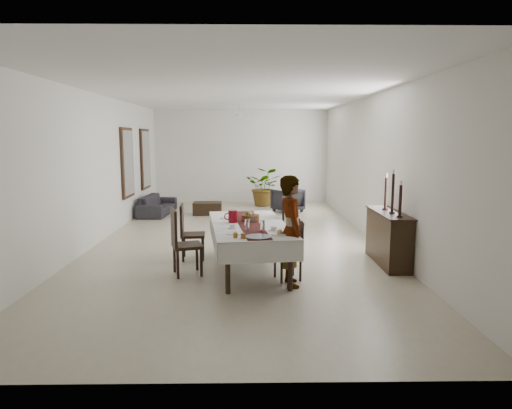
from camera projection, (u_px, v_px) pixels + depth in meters
The scene contains 87 objects.
floor at pixel (237, 240), 10.19m from camera, with size 6.00×12.00×0.00m, color #C0B698.
ceiling at pixel (236, 93), 9.72m from camera, with size 6.00×12.00×0.02m, color white.
wall_back at pixel (241, 157), 15.89m from camera, with size 6.00×0.02×3.20m, color white.
wall_front at pixel (219, 214), 4.02m from camera, with size 6.00×0.02×3.20m, color white.
wall_left at pixel (99, 168), 9.91m from camera, with size 0.02×12.00×3.20m, color white.
wall_right at pixel (373, 168), 10.00m from camera, with size 0.02×12.00×3.20m, color white.
dining_table_top at pixel (249, 226), 7.82m from camera, with size 1.06×2.54×0.05m, color black.
table_leg_fl at pixel (228, 269), 6.63m from camera, with size 0.07×0.07×0.74m, color black.
table_leg_fr at pixel (290, 267), 6.76m from camera, with size 0.07×0.07×0.74m, color black.
table_leg_bl at pixel (218, 234), 8.99m from camera, with size 0.07×0.07×0.74m, color black.
table_leg_br at pixel (265, 233), 9.12m from camera, with size 0.07×0.07×0.74m, color black.
tablecloth_top at pixel (249, 224), 7.81m from camera, with size 1.25×2.73×0.01m, color silver.
tablecloth_drape_left at pixel (213, 234), 7.75m from camera, with size 0.01×2.73×0.32m, color silver.
tablecloth_drape_right at pixel (284, 232), 7.92m from camera, with size 0.01×2.73×0.32m, color white.
tablecloth_drape_near at pixel (261, 252), 6.50m from camera, with size 1.25×0.01×0.32m, color silver.
tablecloth_drape_far at pixel (241, 219), 9.17m from camera, with size 1.25×0.01×0.32m, color white.
table_runner at pixel (249, 223), 7.81m from camera, with size 0.37×2.65×0.00m, color #541A18.
red_pitcher at pixel (233, 216), 7.91m from camera, with size 0.16×0.16×0.21m, color maroon.
pitcher_handle at pixel (228, 216), 7.90m from camera, with size 0.13×0.13×0.02m, color maroon.
wine_glass_near at pixel (263, 226), 7.14m from camera, with size 0.07×0.07×0.18m, color white.
wine_glass_mid at pixel (247, 225), 7.21m from camera, with size 0.07×0.07×0.18m, color white.
wine_glass_far at pixel (252, 218), 7.86m from camera, with size 0.07×0.07×0.18m, color silver.
teacup_right at pixel (274, 229), 7.23m from camera, with size 0.10×0.10×0.06m, color white.
saucer_right at pixel (274, 230), 7.23m from camera, with size 0.16×0.16×0.01m, color silver.
teacup_left at pixel (233, 226), 7.40m from camera, with size 0.10×0.10×0.06m, color white.
saucer_left at pixel (233, 228), 7.40m from camera, with size 0.16×0.16×0.01m, color white.
plate_near_right at pixel (280, 234), 6.92m from camera, with size 0.25×0.25×0.02m, color silver.
bread_near_right at pixel (280, 232), 6.92m from camera, with size 0.10×0.10×0.10m, color tan.
plate_near_left at pixel (235, 233), 6.99m from camera, with size 0.25×0.25×0.02m, color white.
plate_far_left at pixel (227, 218), 8.33m from camera, with size 0.25×0.25×0.02m, color white.
serving_tray at pixel (258, 237), 6.72m from camera, with size 0.38×0.38×0.02m, color #434348.
jam_jar_a at pixel (243, 236), 6.65m from camera, with size 0.07×0.07×0.08m, color #8C5514.
jam_jar_b at pixel (235, 235), 6.70m from camera, with size 0.07×0.07×0.08m, color #8F6314.
fruit_basket at pixel (250, 218), 8.07m from camera, with size 0.32×0.32×0.11m, color brown.
fruit_red at pixel (252, 213), 8.08m from camera, with size 0.10×0.10×0.10m, color #9C250F.
fruit_green at pixel (248, 213), 8.08m from camera, with size 0.08×0.08×0.08m, color #4F8026.
fruit_yellow at pixel (251, 214), 8.01m from camera, with size 0.09×0.09×0.09m, color gold.
chair_right_near_seat at pixel (288, 255), 7.30m from camera, with size 0.39×0.39×0.04m, color black.
chair_right_near_leg_fl at pixel (300, 270), 7.23m from camera, with size 0.04×0.04×0.38m, color black.
chair_right_near_leg_fr at pixel (293, 264), 7.53m from camera, with size 0.04×0.04×0.38m, color black.
chair_right_near_leg_bl at pixel (282, 271), 7.14m from camera, with size 0.04×0.04×0.38m, color black.
chair_right_near_leg_br at pixel (275, 266), 7.44m from camera, with size 0.04×0.04×0.38m, color black.
chair_right_near_back at pixel (298, 238), 7.31m from camera, with size 0.39×0.04×0.49m, color black.
chair_right_far_seat at pixel (271, 232), 8.54m from camera, with size 0.49×0.49×0.06m, color black.
chair_right_far_leg_fl at pixel (282, 249), 8.37m from camera, with size 0.05×0.05×0.48m, color black.
chair_right_far_leg_fr at pixel (282, 244), 8.76m from camera, with size 0.05×0.05×0.48m, color black.
chair_right_far_leg_bl at pixel (260, 249), 8.40m from camera, with size 0.05×0.05×0.48m, color black.
chair_right_far_leg_br at pixel (261, 244), 8.79m from camera, with size 0.05×0.05×0.48m, color black.
chair_right_far_back at pixel (283, 215), 8.48m from camera, with size 0.49×0.04×0.62m, color black.
chair_left_near_seat at pixel (187, 246), 7.56m from camera, with size 0.47×0.47×0.05m, color black.
chair_left_near_leg_fl at pixel (175, 259), 7.72m from camera, with size 0.05×0.05×0.46m, color black.
chair_left_near_leg_fr at pixel (178, 265), 7.35m from camera, with size 0.05×0.05×0.46m, color black.
chair_left_near_leg_bl at pixel (197, 257), 7.83m from camera, with size 0.05×0.05×0.46m, color black.
chair_left_near_leg_br at pixel (201, 263), 7.47m from camera, with size 0.05×0.05×0.46m, color black.
chair_left_near_back at pixel (174, 228), 7.44m from camera, with size 0.47×0.04×0.60m, color black.
chair_left_far_seat at pixel (193, 235), 8.53m from camera, with size 0.44×0.44×0.05m, color black.
chair_left_far_leg_fl at pixel (184, 246), 8.73m from camera, with size 0.04×0.04×0.43m, color black.
chair_left_far_leg_fr at pixel (183, 250), 8.37m from camera, with size 0.04×0.04×0.43m, color black.
chair_left_far_leg_bl at pixel (203, 245), 8.76m from camera, with size 0.04×0.04×0.43m, color black.
chair_left_far_leg_br at pixel (203, 250), 8.40m from camera, with size 0.04×0.04×0.43m, color black.
chair_left_far_back at pixel (182, 219), 8.47m from camera, with size 0.44×0.04×0.56m, color black.
woman at pixel (291, 231), 6.96m from camera, with size 0.62×0.41×1.71m, color #989BA0.
sideboard_body at pixel (388, 239), 8.23m from camera, with size 0.41×1.53×0.92m, color black.
sideboard_top at pixel (389, 213), 8.16m from camera, with size 0.45×1.59×0.03m, color black.
candlestick_near_base at pixel (400, 216), 7.60m from camera, with size 0.10×0.10×0.03m, color black.
candlestick_near_shaft at pixel (400, 200), 7.56m from camera, with size 0.05×0.05×0.51m, color black.
candlestick_near_candle at pixel (401, 183), 7.51m from camera, with size 0.04×0.04×0.08m, color #EEE9CE.
candlestick_mid_base at pixel (392, 212), 8.00m from camera, with size 0.10×0.10×0.03m, color black.
candlestick_mid_shaft at pixel (393, 193), 7.95m from camera, with size 0.05×0.05×0.66m, color black.
candlestick_mid_candle at pixel (394, 172), 7.90m from camera, with size 0.04×0.04×0.08m, color silver.
candlestick_far_base at pixel (385, 209), 8.40m from camera, with size 0.10×0.10×0.03m, color black.
candlestick_far_shaft at pixel (386, 193), 8.36m from camera, with size 0.05×0.05×0.56m, color black.
candlestick_far_candle at pixel (386, 175), 8.31m from camera, with size 0.04×0.04×0.08m, color white.
sofa at pixel (157, 205), 13.55m from camera, with size 1.93×0.75×0.56m, color #29262B.
armchair at pixel (288, 200), 13.99m from camera, with size 0.77×0.79×0.72m, color #2A282D.
coffee_table at pixel (207, 208), 13.50m from camera, with size 0.83×0.55×0.37m, color black.
potted_plant at pixel (265, 187), 15.17m from camera, with size 1.16×1.00×1.28m, color #2C6026.
mirror_frame_near at pixel (127, 163), 12.08m from camera, with size 0.06×1.05×1.85m, color black.
mirror_glass_near at pixel (129, 163), 12.08m from camera, with size 0.01×0.90×1.70m, color white.
mirror_frame_far at pixel (145, 159), 14.16m from camera, with size 0.06×1.05×1.85m, color black.
mirror_glass_far at pixel (146, 159), 14.16m from camera, with size 0.01×0.90×1.70m, color silver.
fan_rod at pixel (239, 107), 12.70m from camera, with size 0.04×0.04×0.20m, color silver.
fan_hub at pixel (239, 115), 12.73m from camera, with size 0.16×0.16×0.08m, color silver.
fan_blade_n at pixel (239, 115), 13.08m from camera, with size 0.10×0.55×0.01m, color silver.
fan_blade_s at pixel (239, 114), 12.38m from camera, with size 0.10×0.55×0.01m, color white.
fan_blade_e at pixel (252, 115), 12.73m from camera, with size 0.55×0.10×0.01m, color silver.
fan_blade_w at pixel (227, 115), 12.72m from camera, with size 0.55×0.10×0.01m, color silver.
Camera 1 is at (0.27, -9.97, 2.27)m, focal length 32.00 mm.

